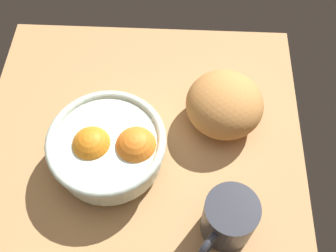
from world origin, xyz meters
The scene contains 4 objects.
ground_plane centered at (0.00, 0.00, -1.50)cm, with size 79.50×64.19×3.00cm, color tan.
fruit_bowl centered at (-4.55, -5.05, 5.60)cm, with size 21.58×21.58×10.43cm.
bread_loaf centered at (-15.20, 16.15, 5.25)cm, with size 15.17×15.01×10.50cm, color #C98544.
mug centered at (7.75, 16.16, 4.98)cm, with size 12.12×10.41×9.95cm.
Camera 1 is at (29.35, 7.20, 70.74)cm, focal length 43.32 mm.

